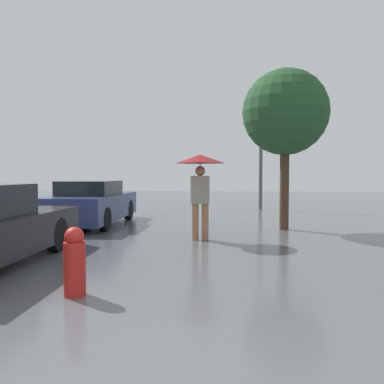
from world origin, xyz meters
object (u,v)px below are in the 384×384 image
(parked_car_farthest, at_px, (93,204))
(pedestrian, at_px, (200,172))
(fire_hydrant, at_px, (75,262))
(street_lamp, at_px, (261,141))
(tree, at_px, (285,113))

(parked_car_farthest, bearing_deg, pedestrian, -36.20)
(pedestrian, distance_m, fire_hydrant, 4.22)
(fire_hydrant, bearing_deg, street_lamp, 73.38)
(parked_car_farthest, height_order, street_lamp, street_lamp)
(pedestrian, distance_m, tree, 3.11)
(pedestrian, xyz_separation_m, parked_car_farthest, (-3.20, 2.34, -0.89))
(tree, relative_size, fire_hydrant, 5.08)
(tree, bearing_deg, street_lamp, 89.62)
(tree, bearing_deg, parked_car_farthest, 173.26)
(pedestrian, bearing_deg, tree, 39.26)
(pedestrian, bearing_deg, street_lamp, 74.24)
(parked_car_farthest, distance_m, fire_hydrant, 6.51)
(street_lamp, bearing_deg, tree, -90.38)
(parked_car_farthest, xyz_separation_m, street_lamp, (5.34, 5.23, 2.23))
(parked_car_farthest, height_order, tree, tree)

